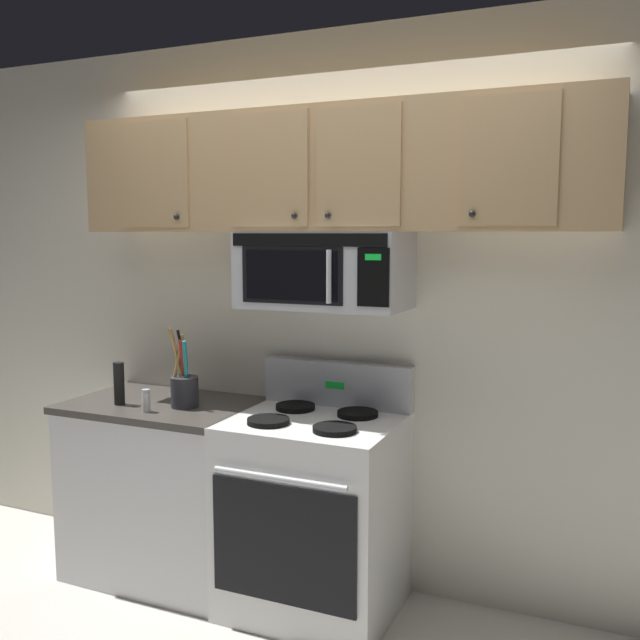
# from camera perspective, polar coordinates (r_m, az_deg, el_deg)

# --- Properties ---
(back_wall) EXTENTS (5.20, 0.10, 2.70)m
(back_wall) POSITION_cam_1_polar(r_m,az_deg,el_deg) (3.48, 1.97, 0.56)
(back_wall) COLOR silver
(back_wall) RESTS_ON ground_plane
(stove_range) EXTENTS (0.76, 0.69, 1.12)m
(stove_range) POSITION_cam_1_polar(r_m,az_deg,el_deg) (3.37, -0.46, -15.17)
(stove_range) COLOR white
(stove_range) RESTS_ON ground_plane
(over_range_microwave) EXTENTS (0.76, 0.43, 0.35)m
(over_range_microwave) POSITION_cam_1_polar(r_m,az_deg,el_deg) (3.23, 0.35, 4.06)
(over_range_microwave) COLOR #B7BABF
(upper_cabinets) EXTENTS (2.50, 0.36, 0.55)m
(upper_cabinets) POSITION_cam_1_polar(r_m,az_deg,el_deg) (3.27, 0.58, 11.99)
(upper_cabinets) COLOR tan
(counter_segment) EXTENTS (0.93, 0.65, 0.90)m
(counter_segment) POSITION_cam_1_polar(r_m,az_deg,el_deg) (3.78, -12.45, -13.10)
(counter_segment) COLOR silver
(counter_segment) RESTS_ON ground_plane
(utensil_crock_charcoal) EXTENTS (0.14, 0.14, 0.39)m
(utensil_crock_charcoal) POSITION_cam_1_polar(r_m,az_deg,el_deg) (3.50, -10.94, -5.41)
(utensil_crock_charcoal) COLOR #2D2D33
(utensil_crock_charcoal) RESTS_ON counter_segment
(salt_shaker) EXTENTS (0.04, 0.04, 0.11)m
(salt_shaker) POSITION_cam_1_polar(r_m,az_deg,el_deg) (3.46, -13.90, -6.36)
(salt_shaker) COLOR white
(salt_shaker) RESTS_ON counter_segment
(pepper_mill) EXTENTS (0.05, 0.05, 0.21)m
(pepper_mill) POSITION_cam_1_polar(r_m,az_deg,el_deg) (3.63, -15.96, -4.96)
(pepper_mill) COLOR black
(pepper_mill) RESTS_ON counter_segment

